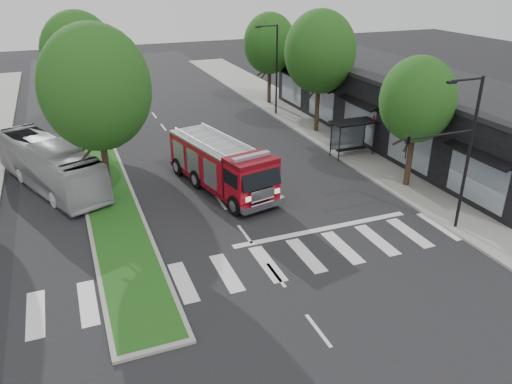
# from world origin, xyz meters

# --- Properties ---
(ground) EXTENTS (140.00, 140.00, 0.00)m
(ground) POSITION_xyz_m (0.00, 0.00, 0.00)
(ground) COLOR black
(ground) RESTS_ON ground
(sidewalk_right) EXTENTS (5.00, 80.00, 0.15)m
(sidewalk_right) POSITION_xyz_m (12.50, 10.00, 0.07)
(sidewalk_right) COLOR gray
(sidewalk_right) RESTS_ON ground
(median) EXTENTS (3.00, 50.00, 0.15)m
(median) POSITION_xyz_m (-6.00, 18.00, 0.08)
(median) COLOR gray
(median) RESTS_ON ground
(storefront_row) EXTENTS (8.00, 30.00, 5.00)m
(storefront_row) POSITION_xyz_m (17.00, 10.00, 2.50)
(storefront_row) COLOR black
(storefront_row) RESTS_ON ground
(bus_shelter) EXTENTS (3.20, 1.60, 2.61)m
(bus_shelter) POSITION_xyz_m (11.20, 8.15, 2.04)
(bus_shelter) COLOR black
(bus_shelter) RESTS_ON ground
(tree_right_near) EXTENTS (4.40, 4.40, 8.05)m
(tree_right_near) POSITION_xyz_m (11.50, 2.00, 5.51)
(tree_right_near) COLOR black
(tree_right_near) RESTS_ON ground
(tree_right_mid) EXTENTS (5.60, 5.60, 9.72)m
(tree_right_mid) POSITION_xyz_m (11.50, 14.00, 6.49)
(tree_right_mid) COLOR black
(tree_right_mid) RESTS_ON ground
(tree_right_far) EXTENTS (5.00, 5.00, 8.73)m
(tree_right_far) POSITION_xyz_m (11.50, 24.00, 5.84)
(tree_right_far) COLOR black
(tree_right_far) RESTS_ON ground
(tree_median_near) EXTENTS (5.80, 5.80, 10.16)m
(tree_median_near) POSITION_xyz_m (-6.00, 6.00, 6.81)
(tree_median_near) COLOR black
(tree_median_near) RESTS_ON ground
(tree_median_far) EXTENTS (5.60, 5.60, 9.72)m
(tree_median_far) POSITION_xyz_m (-6.00, 20.00, 6.49)
(tree_median_far) COLOR black
(tree_median_far) RESTS_ON ground
(streetlight_right_near) EXTENTS (4.08, 0.22, 8.00)m
(streetlight_right_near) POSITION_xyz_m (9.61, -3.50, 4.67)
(streetlight_right_near) COLOR black
(streetlight_right_near) RESTS_ON ground
(streetlight_right_far) EXTENTS (2.11, 0.20, 8.00)m
(streetlight_right_far) POSITION_xyz_m (10.35, 20.00, 4.48)
(streetlight_right_far) COLOR black
(streetlight_right_far) RESTS_ON ground
(fire_engine) EXTENTS (4.68, 9.60, 3.20)m
(fire_engine) POSITION_xyz_m (0.72, 5.97, 1.53)
(fire_engine) COLOR #62050E
(fire_engine) RESTS_ON ground
(city_bus) EXTENTS (6.41, 10.98, 3.01)m
(city_bus) POSITION_xyz_m (-9.03, 10.02, 1.51)
(city_bus) COLOR #B1B1B5
(city_bus) RESTS_ON ground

